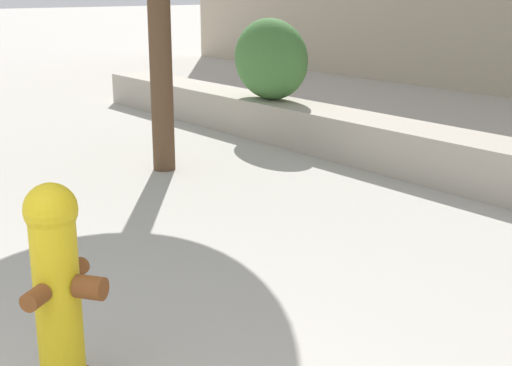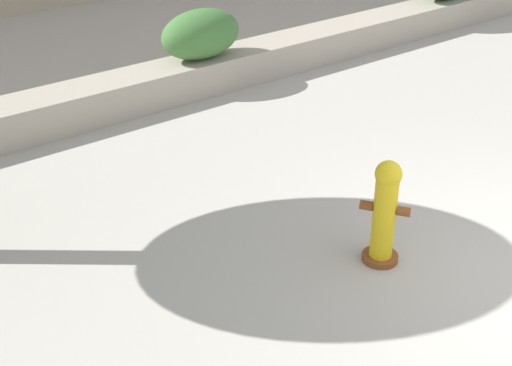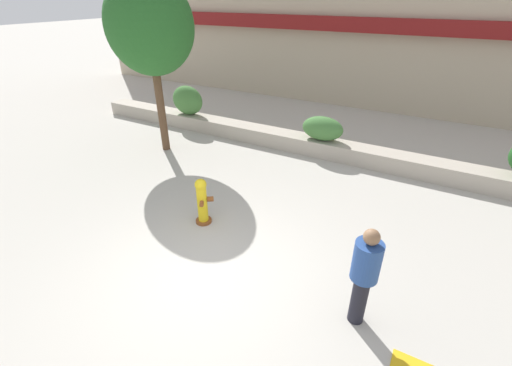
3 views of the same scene
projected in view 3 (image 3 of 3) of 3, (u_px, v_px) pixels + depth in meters
The scene contains 8 objects.
ground_plane at pixel (207, 273), 6.24m from camera, with size 120.00×120.00×0.00m, color #B2ADA3.
building_facade at pixel (381, 7), 13.43m from camera, with size 30.00×1.36×8.00m.
planter_wall_low at pixel (321, 147), 10.69m from camera, with size 18.00×0.70×0.50m, color #ADA393.
hedge_bush_0 at pixel (187, 100), 12.52m from camera, with size 1.26×0.67×1.05m, color #427538.
hedge_bush_1 at pixel (323, 128), 10.39m from camera, with size 1.27×0.70×0.73m, color #427538.
fire_hydrant at pixel (202, 201), 7.37m from camera, with size 0.49×0.49×1.08m.
street_tree at pixel (150, 27), 9.41m from camera, with size 2.55×2.29×5.01m.
pedestrian at pixel (365, 272), 4.89m from camera, with size 0.40×0.40×1.73m.
Camera 3 is at (3.04, -3.62, 4.48)m, focal length 24.00 mm.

